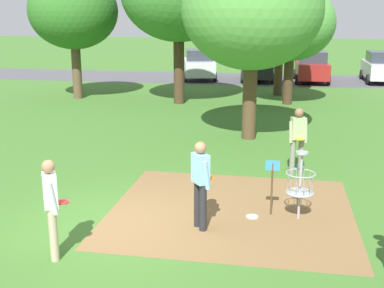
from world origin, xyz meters
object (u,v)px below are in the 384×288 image
(player_throwing, at_px, (298,137))
(tree_mid_left, at_px, (281,15))
(tree_far_left, at_px, (291,24))
(disc_golf_basket, at_px, (297,182))
(parked_car_rightmost, at_px, (381,67))
(frisbee_by_tee, at_px, (300,166))
(parked_car_center_right, at_px, (312,67))
(tree_near_left, at_px, (252,10))
(player_waiting_left, at_px, (51,204))
(tree_mid_right, at_px, (73,11))
(frisbee_near_basket, at_px, (252,217))
(player_foreground_watching, at_px, (201,180))
(parked_car_center_left, at_px, (257,66))
(parked_car_leftmost, at_px, (199,64))

(player_throwing, distance_m, tree_mid_left, 13.29)
(tree_far_left, bearing_deg, disc_golf_basket, -89.53)
(tree_mid_left, relative_size, parked_car_rightmost, 1.31)
(frisbee_by_tee, xyz_separation_m, parked_car_center_right, (1.14, 17.69, 0.91))
(disc_golf_basket, bearing_deg, tree_near_left, 102.19)
(player_waiting_left, xyz_separation_m, parked_car_rightmost, (9.46, 24.37, -0.05))
(tree_far_left, distance_m, parked_car_rightmost, 10.63)
(tree_near_left, relative_size, parked_car_rightmost, 1.42)
(player_waiting_left, distance_m, tree_mid_right, 16.99)
(tree_mid_left, relative_size, tree_mid_right, 0.94)
(tree_mid_right, bearing_deg, parked_car_rightmost, 29.53)
(player_waiting_left, bearing_deg, frisbee_near_basket, 36.16)
(frisbee_near_basket, distance_m, tree_mid_right, 16.68)
(tree_near_left, bearing_deg, frisbee_by_tee, -60.81)
(parked_car_center_right, bearing_deg, player_throwing, -93.93)
(player_throwing, distance_m, parked_car_center_right, 18.46)
(player_foreground_watching, xyz_separation_m, frisbee_near_basket, (0.94, 0.71, -0.96))
(parked_car_center_left, height_order, parked_car_rightmost, same)
(player_throwing, relative_size, tree_mid_left, 0.31)
(tree_mid_right, bearing_deg, tree_near_left, -37.17)
(player_waiting_left, relative_size, frisbee_by_tee, 7.16)
(disc_golf_basket, bearing_deg, tree_far_left, 90.47)
(tree_mid_right, distance_m, parked_car_center_left, 12.10)
(frisbee_by_tee, relative_size, tree_mid_right, 0.04)
(tree_far_left, relative_size, parked_car_center_right, 1.23)
(tree_mid_left, height_order, parked_car_leftmost, tree_mid_left)
(tree_far_left, bearing_deg, parked_car_center_right, 79.79)
(parked_car_center_left, relative_size, parked_car_center_right, 1.02)
(player_waiting_left, relative_size, parked_car_rightmost, 0.41)
(player_foreground_watching, bearing_deg, parked_car_leftmost, 99.62)
(player_waiting_left, bearing_deg, parked_car_center_right, 77.30)
(parked_car_leftmost, bearing_deg, disc_golf_basket, -75.44)
(player_throwing, bearing_deg, disc_golf_basket, -91.39)
(parked_car_center_right, bearing_deg, player_waiting_left, -102.70)
(parked_car_center_right, bearing_deg, player_foreground_watching, -98.06)
(tree_near_left, distance_m, parked_car_rightmost, 17.23)
(disc_golf_basket, bearing_deg, parked_car_rightmost, 76.06)
(tree_mid_right, height_order, parked_car_rightmost, tree_mid_right)
(player_foreground_watching, relative_size, tree_mid_left, 0.31)
(player_foreground_watching, distance_m, player_waiting_left, 2.73)
(tree_mid_left, bearing_deg, tree_near_left, -94.94)
(tree_mid_right, distance_m, tree_far_left, 10.07)
(player_waiting_left, height_order, tree_far_left, tree_far_left)
(player_waiting_left, xyz_separation_m, tree_near_left, (2.62, 8.88, 3.13))
(player_throwing, height_order, parked_car_leftmost, parked_car_leftmost)
(disc_golf_basket, distance_m, parked_car_leftmost, 22.19)
(player_throwing, bearing_deg, tree_near_left, 112.31)
(frisbee_near_basket, xyz_separation_m, parked_car_center_left, (-1.07, 21.49, 0.91))
(parked_car_leftmost, bearing_deg, frisbee_by_tee, -72.09)
(player_throwing, xyz_separation_m, parked_car_leftmost, (-5.65, 18.59, -0.05))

